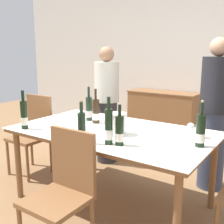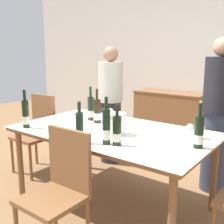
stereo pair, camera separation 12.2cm
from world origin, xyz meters
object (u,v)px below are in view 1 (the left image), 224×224
object	(u,v)px
wine_bottle_1	(200,132)
wine_glass_1	(108,112)
ice_bucket	(117,123)
wine_glass_2	(191,128)
sideboard_cabinet	(162,115)
person_host	(107,106)
dining_table	(112,136)
wine_bottle_6	(96,112)
chair_near_front	(64,185)
person_guest_left	(214,115)
wine_bottle_2	(89,109)
chair_left_end	(34,129)
wine_bottle_3	(120,131)
wine_bottle_5	(82,128)
wine_glass_0	(200,127)
wine_bottle_4	(24,115)
wine_bottle_0	(109,128)

from	to	relation	value
wine_bottle_1	wine_glass_1	size ratio (longest dim) A/B	2.84
ice_bucket	wine_bottle_1	bearing A→B (deg)	6.46
wine_glass_2	wine_bottle_1	bearing A→B (deg)	-49.92
sideboard_cabinet	person_host	world-z (taller)	person_host
dining_table	sideboard_cabinet	bearing A→B (deg)	102.34
dining_table	wine_bottle_6	size ratio (longest dim) A/B	5.24
wine_bottle_6	wine_glass_1	world-z (taller)	wine_bottle_6
ice_bucket	chair_near_front	world-z (taller)	ice_bucket
dining_table	person_guest_left	bearing A→B (deg)	51.46
wine_glass_2	person_guest_left	bearing A→B (deg)	89.82
wine_bottle_2	person_host	distance (m)	0.75
wine_bottle_2	chair_left_end	bearing A→B (deg)	-173.29
ice_bucket	wine_glass_1	bearing A→B (deg)	132.85
wine_bottle_3	sideboard_cabinet	bearing A→B (deg)	106.98
wine_bottle_5	chair_near_front	xyz separation A→B (m)	(0.09, -0.31, -0.35)
wine_bottle_5	wine_glass_0	bearing A→B (deg)	43.05
wine_bottle_3	wine_bottle_4	bearing A→B (deg)	-174.06
wine_bottle_1	person_guest_left	world-z (taller)	person_guest_left
wine_bottle_5	wine_glass_1	bearing A→B (deg)	109.96
wine_bottle_2	wine_bottle_6	world-z (taller)	wine_bottle_2
dining_table	person_guest_left	size ratio (longest dim) A/B	1.16
wine_bottle_5	person_host	distance (m)	1.54
ice_bucket	person_host	distance (m)	1.27
wine_bottle_4	person_guest_left	xyz separation A→B (m)	(1.47, 1.35, -0.07)
wine_bottle_0	wine_bottle_4	xyz separation A→B (m)	(-0.96, -0.08, -0.00)
dining_table	wine_glass_0	world-z (taller)	wine_glass_0
wine_bottle_3	person_host	bearing A→B (deg)	129.16
wine_glass_0	person_guest_left	size ratio (longest dim) A/B	0.09
sideboard_cabinet	wine_bottle_0	size ratio (longest dim) A/B	3.08
wine_bottle_5	person_guest_left	distance (m)	1.55
ice_bucket	chair_near_front	bearing A→B (deg)	-90.74
wine_glass_1	wine_bottle_3	bearing A→B (deg)	-49.04
wine_bottle_2	dining_table	bearing A→B (deg)	-23.23
sideboard_cabinet	wine_bottle_1	xyz separation A→B (m)	(1.36, -2.32, 0.47)
wine_bottle_0	wine_glass_1	bearing A→B (deg)	125.21
wine_bottle_3	wine_bottle_4	distance (m)	1.05
ice_bucket	chair_near_front	xyz separation A→B (m)	(-0.01, -0.70, -0.33)
wine_bottle_0	wine_bottle_4	world-z (taller)	wine_bottle_0
wine_bottle_3	ice_bucket	bearing A→B (deg)	127.53
wine_bottle_5	wine_glass_2	xyz separation A→B (m)	(0.71, 0.62, -0.02)
wine_bottle_3	wine_glass_1	size ratio (longest dim) A/B	2.54
ice_bucket	wine_bottle_5	world-z (taller)	wine_bottle_5
wine_glass_1	wine_bottle_2	bearing A→B (deg)	-140.05
dining_table	chair_near_front	bearing A→B (deg)	-82.41
wine_bottle_0	person_guest_left	distance (m)	1.37
dining_table	wine_bottle_1	size ratio (longest dim) A/B	5.11
ice_bucket	chair_left_end	bearing A→B (deg)	172.57
wine_glass_0	dining_table	bearing A→B (deg)	-162.77
sideboard_cabinet	wine_bottle_2	size ratio (longest dim) A/B	3.10
wine_bottle_3	person_guest_left	world-z (taller)	person_guest_left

